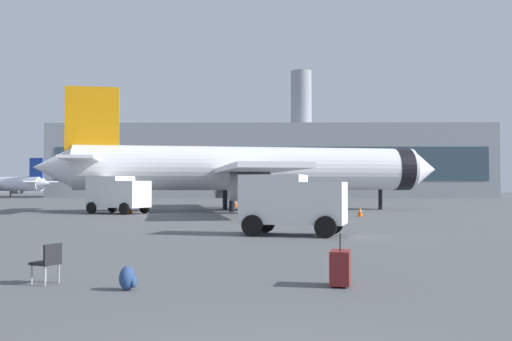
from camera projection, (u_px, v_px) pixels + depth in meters
The scene contains 10 objects.
airplane_at_gate at pixel (248, 169), 48.84m from camera, with size 35.64×32.34×10.50m.
service_truck at pixel (118, 193), 43.23m from camera, with size 5.27×4.24×2.90m.
cargo_van at pixel (292, 201), 23.94m from camera, with size 4.77×3.28×2.60m.
safety_cone_near at pixel (130, 209), 43.48m from camera, with size 0.44×0.44×0.65m.
safety_cone_mid at pixel (235, 204), 57.16m from camera, with size 0.44×0.44×0.70m.
safety_cone_far at pixel (360, 211), 39.06m from camera, with size 0.44×0.44×0.72m.
rolling_suitcase at pixel (340, 267), 11.62m from camera, with size 0.52×0.71×1.10m.
traveller_backpack at pixel (128, 279), 11.16m from camera, with size 0.36×0.40×0.48m.
gate_chair at pixel (48, 261), 11.88m from camera, with size 0.64×0.64×0.86m.
terminal_building at pixel (270, 161), 117.99m from camera, with size 89.51×18.18×26.73m.
Camera 1 is at (-0.02, -5.28, 2.07)m, focal length 39.08 mm.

